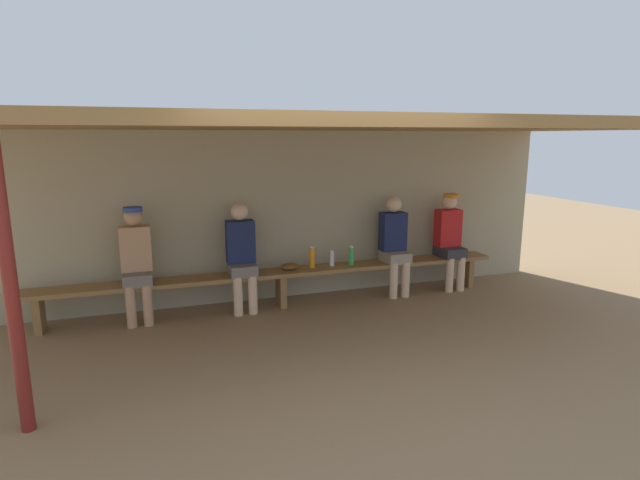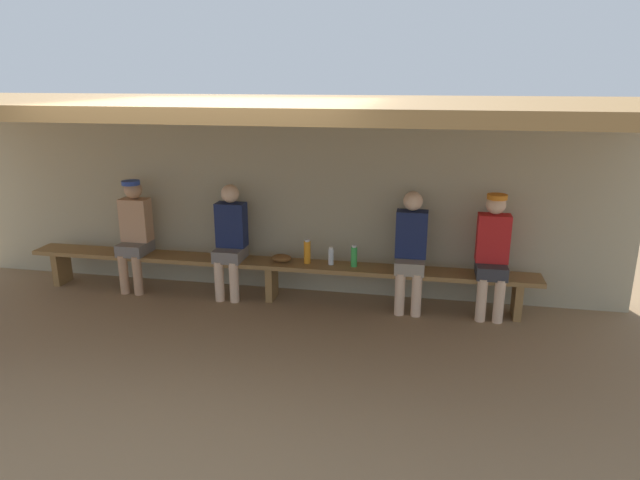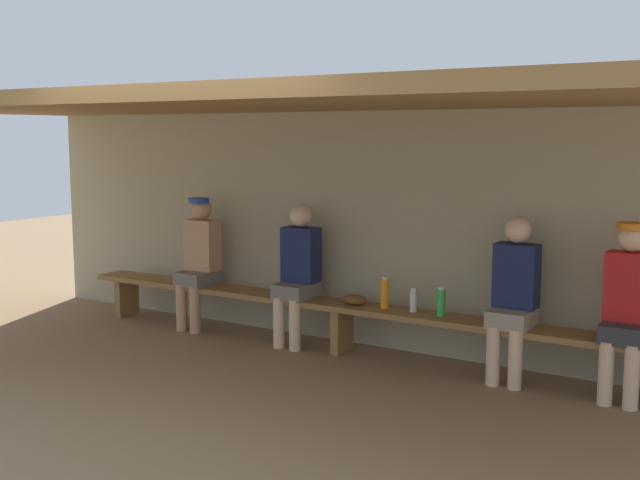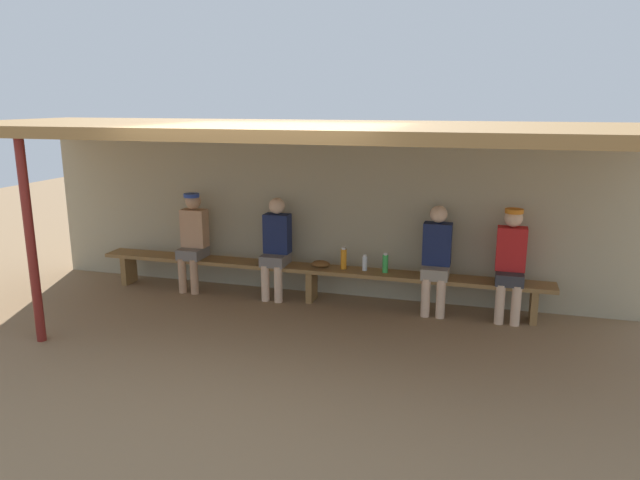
{
  "view_description": "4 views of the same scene",
  "coord_description": "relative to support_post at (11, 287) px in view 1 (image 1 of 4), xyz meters",
  "views": [
    {
      "loc": [
        -1.48,
        -4.41,
        2.13
      ],
      "look_at": [
        0.4,
        1.18,
        0.9
      ],
      "focal_mm": 28.14,
      "sensor_mm": 36.0,
      "label": 1
    },
    {
      "loc": [
        1.74,
        -4.4,
        2.53
      ],
      "look_at": [
        0.67,
        1.09,
        0.89
      ],
      "focal_mm": 31.52,
      "sensor_mm": 36.0,
      "label": 2
    },
    {
      "loc": [
        3.54,
        -4.48,
        2.0
      ],
      "look_at": [
        0.02,
        1.14,
        1.09
      ],
      "focal_mm": 43.99,
      "sensor_mm": 36.0,
      "label": 3
    },
    {
      "loc": [
        2.15,
        -5.47,
        2.56
      ],
      "look_at": [
        0.18,
        1.33,
        0.88
      ],
      "focal_mm": 32.95,
      "sensor_mm": 36.0,
      "label": 4
    }
  ],
  "objects": [
    {
      "name": "ground_plane",
      "position": [
        2.46,
        0.55,
        -1.1
      ],
      "size": [
        24.0,
        24.0,
        0.0
      ],
      "primitive_type": "plane",
      "color": "#8C6D4C"
    },
    {
      "name": "back_wall",
      "position": [
        2.46,
        2.55,
        0.0
      ],
      "size": [
        8.0,
        0.2,
        2.2
      ],
      "primitive_type": "cube",
      "color": "tan",
      "rests_on": "ground"
    },
    {
      "name": "dugout_roof",
      "position": [
        2.46,
        1.25,
        1.16
      ],
      "size": [
        8.0,
        2.8,
        0.12
      ],
      "primitive_type": "cube",
      "color": "olive",
      "rests_on": "back_wall"
    },
    {
      "name": "support_post",
      "position": [
        0.0,
        0.0,
        0.0
      ],
      "size": [
        0.1,
        0.1,
        2.2
      ],
      "primitive_type": "cylinder",
      "color": "maroon",
      "rests_on": "ground"
    },
    {
      "name": "bench",
      "position": [
        2.46,
        2.1,
        -0.71
      ],
      "size": [
        6.0,
        0.36,
        0.46
      ],
      "color": "olive",
      "rests_on": "ground"
    },
    {
      "name": "player_leftmost",
      "position": [
        4.05,
        2.1,
        -0.37
      ],
      "size": [
        0.34,
        0.42,
        1.34
      ],
      "color": "gray",
      "rests_on": "ground"
    },
    {
      "name": "player_in_red",
      "position": [
        0.76,
        2.1,
        -0.35
      ],
      "size": [
        0.34,
        0.42,
        1.34
      ],
      "color": "slate",
      "rests_on": "ground"
    },
    {
      "name": "player_with_sunglasses",
      "position": [
        1.97,
        2.1,
        -0.37
      ],
      "size": [
        0.34,
        0.42,
        1.34
      ],
      "color": "slate",
      "rests_on": "ground"
    },
    {
      "name": "player_middle",
      "position": [
        4.91,
        2.1,
        -0.35
      ],
      "size": [
        0.34,
        0.42,
        1.34
      ],
      "color": "#333338",
      "rests_on": "ground"
    },
    {
      "name": "water_bottle_green",
      "position": [
        2.88,
        2.12,
        -0.5
      ],
      "size": [
        0.08,
        0.08,
        0.28
      ],
      "color": "orange",
      "rests_on": "bench"
    },
    {
      "name": "water_bottle_orange",
      "position": [
        3.42,
        2.11,
        -0.52
      ],
      "size": [
        0.07,
        0.07,
        0.25
      ],
      "color": "green",
      "rests_on": "bench"
    },
    {
      "name": "water_bottle_clear",
      "position": [
        3.16,
        2.13,
        -0.54
      ],
      "size": [
        0.06,
        0.06,
        0.21
      ],
      "color": "silver",
      "rests_on": "bench"
    },
    {
      "name": "baseball_glove_tan",
      "position": [
        2.58,
        2.11,
        -0.6
      ],
      "size": [
        0.24,
        0.17,
        0.09
      ],
      "primitive_type": "ellipsoid",
      "rotation": [
        0.0,
        0.0,
        6.27
      ],
      "color": "brown",
      "rests_on": "bench"
    }
  ]
}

